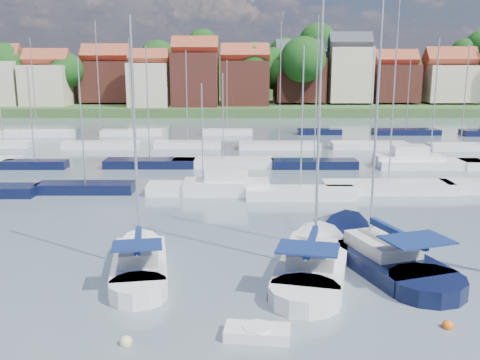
{
  "coord_description": "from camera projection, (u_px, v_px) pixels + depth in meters",
  "views": [
    {
      "loc": [
        -4.26,
        -22.92,
        10.64
      ],
      "look_at": [
        -4.21,
        14.0,
        2.51
      ],
      "focal_mm": 40.0,
      "sensor_mm": 36.0,
      "label": 1
    }
  ],
  "objects": [
    {
      "name": "buoy_d",
      "position": [
        448.0,
        328.0,
        21.9
      ],
      "size": [
        0.48,
        0.48,
        0.48
      ],
      "primitive_type": "sphere",
      "color": "#D85914",
      "rests_on": "ground"
    },
    {
      "name": "buoy_e",
      "position": [
        325.0,
        246.0,
        31.75
      ],
      "size": [
        0.5,
        0.5,
        0.5
      ],
      "primitive_type": "sphere",
      "color": "#D85914",
      "rests_on": "ground"
    },
    {
      "name": "sailboat_navy",
      "position": [
        356.0,
        244.0,
        30.97
      ],
      "size": [
        7.87,
        14.28,
        19.05
      ],
      "rotation": [
        0.0,
        0.0,
        1.9
      ],
      "color": "black",
      "rests_on": "ground"
    },
    {
      "name": "marina_field",
      "position": [
        295.0,
        157.0,
        58.91
      ],
      "size": [
        79.62,
        41.41,
        15.93
      ],
      "color": "white",
      "rests_on": "ground"
    },
    {
      "name": "far_shore_town",
      "position": [
        262.0,
        84.0,
        153.25
      ],
      "size": [
        212.46,
        90.0,
        22.27
      ],
      "color": "#375028",
      "rests_on": "ground"
    },
    {
      "name": "sailboat_left",
      "position": [
        140.0,
        258.0,
        28.7
      ],
      "size": [
        4.27,
        10.52,
        13.96
      ],
      "rotation": [
        0.0,
        0.0,
        1.73
      ],
      "color": "white",
      "rests_on": "ground"
    },
    {
      "name": "buoy_c",
      "position": [
        141.0,
        307.0,
        23.78
      ],
      "size": [
        0.53,
        0.53,
        0.53
      ],
      "primitive_type": "sphere",
      "color": "#D85914",
      "rests_on": "ground"
    },
    {
      "name": "buoy_b",
      "position": [
        126.0,
        344.0,
        20.61
      ],
      "size": [
        0.51,
        0.51,
        0.51
      ],
      "primitive_type": "sphere",
      "color": "beige",
      "rests_on": "ground"
    },
    {
      "name": "sailboat_centre",
      "position": [
        317.0,
        255.0,
        29.25
      ],
      "size": [
        6.13,
        12.86,
        16.85
      ],
      "rotation": [
        0.0,
        0.0,
        1.33
      ],
      "color": "white",
      "rests_on": "ground"
    },
    {
      "name": "ground",
      "position": [
        275.0,
        154.0,
        63.74
      ],
      "size": [
        260.0,
        260.0,
        0.0
      ],
      "primitive_type": "plane",
      "color": "#485761",
      "rests_on": "ground"
    },
    {
      "name": "tender",
      "position": [
        257.0,
        332.0,
        21.09
      ],
      "size": [
        2.72,
        1.5,
        0.56
      ],
      "rotation": [
        0.0,
        0.0,
        -0.12
      ],
      "color": "white",
      "rests_on": "ground"
    }
  ]
}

